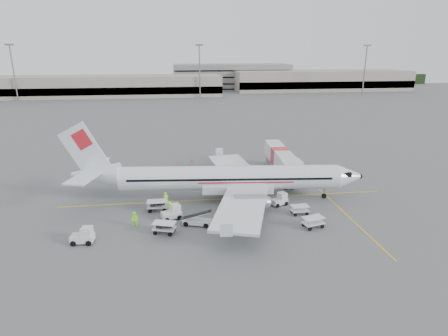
# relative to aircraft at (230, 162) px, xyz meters

# --- Properties ---
(ground) EXTENTS (360.00, 360.00, 0.00)m
(ground) POSITION_rel_aircraft_xyz_m (-0.46, 0.23, -5.29)
(ground) COLOR #56595B
(stripe_lead) EXTENTS (44.00, 0.20, 0.01)m
(stripe_lead) POSITION_rel_aircraft_xyz_m (-0.46, 0.23, -5.29)
(stripe_lead) COLOR yellow
(stripe_lead) RESTS_ON ground
(stripe_cross) EXTENTS (0.20, 20.00, 0.01)m
(stripe_cross) POSITION_rel_aircraft_xyz_m (13.54, -7.77, -5.29)
(stripe_cross) COLOR yellow
(stripe_cross) RESTS_ON ground
(terminal_west) EXTENTS (110.00, 22.00, 9.00)m
(terminal_west) POSITION_rel_aircraft_xyz_m (-40.46, 130.23, -0.79)
(terminal_west) COLOR gray
(terminal_west) RESTS_ON ground
(terminal_east) EXTENTS (90.00, 26.00, 10.00)m
(terminal_east) POSITION_rel_aircraft_xyz_m (69.54, 145.23, -0.29)
(terminal_east) COLOR gray
(terminal_east) RESTS_ON ground
(parking_garage) EXTENTS (62.00, 24.00, 14.00)m
(parking_garage) POSITION_rel_aircraft_xyz_m (24.54, 160.23, 1.71)
(parking_garage) COLOR slate
(parking_garage) RESTS_ON ground
(treeline) EXTENTS (300.00, 3.00, 6.00)m
(treeline) POSITION_rel_aircraft_xyz_m (-0.46, 175.23, -2.29)
(treeline) COLOR black
(treeline) RESTS_ON ground
(mast_west) EXTENTS (3.20, 1.20, 22.00)m
(mast_west) POSITION_rel_aircraft_xyz_m (-70.46, 118.23, 5.71)
(mast_west) COLOR slate
(mast_west) RESTS_ON ground
(mast_center) EXTENTS (3.20, 1.20, 22.00)m
(mast_center) POSITION_rel_aircraft_xyz_m (4.54, 118.23, 5.71)
(mast_center) COLOR slate
(mast_center) RESTS_ON ground
(mast_east) EXTENTS (3.20, 1.20, 22.00)m
(mast_east) POSITION_rel_aircraft_xyz_m (79.54, 118.23, 5.71)
(mast_east) COLOR slate
(mast_east) RESTS_ON ground
(aircraft) EXTENTS (41.14, 33.70, 10.58)m
(aircraft) POSITION_rel_aircraft_xyz_m (0.00, 0.00, 0.00)
(aircraft) COLOR white
(aircraft) RESTS_ON ground
(jet_bridge) EXTENTS (4.05, 17.44, 4.54)m
(jet_bridge) POSITION_rel_aircraft_xyz_m (9.45, 9.00, -3.02)
(jet_bridge) COLOR silver
(jet_bridge) RESTS_ON ground
(belt_loader) EXTENTS (4.67, 2.90, 2.37)m
(belt_loader) POSITION_rel_aircraft_xyz_m (-4.85, -7.25, -4.10)
(belt_loader) COLOR silver
(belt_loader) RESTS_ON ground
(tug_fore) EXTENTS (2.40, 1.92, 1.62)m
(tug_fore) POSITION_rel_aircraft_xyz_m (6.15, -2.78, -4.48)
(tug_fore) COLOR silver
(tug_fore) RESTS_ON ground
(tug_mid) EXTENTS (2.59, 1.96, 1.77)m
(tug_mid) POSITION_rel_aircraft_xyz_m (-7.81, -5.26, -4.40)
(tug_mid) COLOR silver
(tug_mid) RESTS_ON ground
(tug_aft) EXTENTS (2.40, 1.51, 1.78)m
(tug_aft) POSITION_rel_aircraft_xyz_m (-17.04, -9.99, -4.40)
(tug_aft) COLOR silver
(tug_aft) RESTS_ON ground
(cart_loaded_a) EXTENTS (2.77, 2.12, 1.28)m
(cart_loaded_a) POSITION_rel_aircraft_xyz_m (-8.59, -8.83, -4.65)
(cart_loaded_a) COLOR silver
(cart_loaded_a) RESTS_ON ground
(cart_loaded_b) EXTENTS (2.53, 1.50, 1.32)m
(cart_loaded_b) POSITION_rel_aircraft_xyz_m (-9.58, -2.49, -4.63)
(cart_loaded_b) COLOR silver
(cart_loaded_b) RESTS_ON ground
(cart_empty_a) EXTENTS (2.69, 2.00, 1.26)m
(cart_empty_a) POSITION_rel_aircraft_xyz_m (8.21, -9.65, -4.66)
(cart_empty_a) COLOR silver
(cart_empty_a) RESTS_ON ground
(cart_empty_b) EXTENTS (2.25, 1.43, 1.13)m
(cart_empty_b) POSITION_rel_aircraft_xyz_m (7.87, -5.93, -4.73)
(cart_empty_b) COLOR silver
(cart_empty_b) RESTS_ON ground
(cone_nose) EXTENTS (0.40, 0.40, 0.65)m
(cone_nose) POSITION_rel_aircraft_xyz_m (13.91, 4.05, -4.96)
(cone_nose) COLOR #E13C01
(cone_nose) RESTS_ON ground
(cone_port) EXTENTS (0.41, 0.41, 0.67)m
(cone_port) POSITION_rel_aircraft_xyz_m (-4.10, 18.89, -4.95)
(cone_port) COLOR #E13C01
(cone_port) RESTS_ON ground
(cone_stbd) EXTENTS (0.33, 0.33, 0.53)m
(cone_stbd) POSITION_rel_aircraft_xyz_m (-3.04, -9.34, -5.02)
(cone_stbd) COLOR #E13C01
(cone_stbd) RESTS_ON ground
(crew_a) EXTENTS (0.79, 0.62, 1.92)m
(crew_a) POSITION_rel_aircraft_xyz_m (-8.51, -1.27, -4.33)
(crew_a) COLOR #89FF1E
(crew_a) RESTS_ON ground
(crew_b) EXTENTS (1.08, 0.99, 1.79)m
(crew_b) POSITION_rel_aircraft_xyz_m (-11.95, -6.73, -4.39)
(crew_b) COLOR #89FF1E
(crew_b) RESTS_ON ground
(crew_c) EXTENTS (0.98, 1.17, 1.58)m
(crew_c) POSITION_rel_aircraft_xyz_m (-8.02, -3.64, -4.50)
(crew_c) COLOR #89FF1E
(crew_c) RESTS_ON ground
(crew_d) EXTENTS (1.17, 0.82, 1.84)m
(crew_d) POSITION_rel_aircraft_xyz_m (-7.35, -5.08, -4.37)
(crew_d) COLOR #89FF1E
(crew_d) RESTS_ON ground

